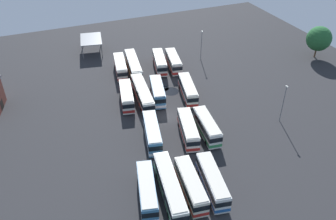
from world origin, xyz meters
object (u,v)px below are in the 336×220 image
bus_row2_slot4 (127,96)px  bus_row0_slot4 (147,191)px  bus_row2_slot0 (188,89)px  bus_row3_slot0 (173,61)px  bus_row2_slot3 (142,94)px  bus_row3_slot4 (120,67)px  bus_row3_slot1 (160,62)px  maintenance_shelter (91,39)px  lamp_post_by_building (201,44)px  bus_row0_slot3 (170,187)px  bus_row1_slot3 (152,133)px  bus_row3_slot3 (133,65)px  tree_northwest (319,39)px  bus_row0_slot2 (191,185)px  bus_row2_slot2 (158,91)px  lamp_post_far_corner (283,102)px  bus_row0_slot1 (212,181)px  bus_row1_slot0 (207,126)px  bus_row1_slot1 (188,129)px

bus_row2_slot4 → bus_row0_slot4: bearing=169.8°
bus_row2_slot0 → bus_row3_slot0: same height
bus_row2_slot3 → bus_row3_slot4: same height
bus_row3_slot1 → maintenance_shelter: 22.38m
bus_row3_slot4 → lamp_post_by_building: bearing=-91.4°
bus_row2_slot0 → bus_row2_slot4: 14.18m
bus_row0_slot3 → bus_row1_slot3: 14.59m
bus_row3_slot3 → tree_northwest: (-10.86, -50.08, 3.61)m
bus_row0_slot4 → lamp_post_by_building: 52.03m
bus_row0_slot2 → bus_row2_slot2: same height
bus_row2_slot4 → lamp_post_far_corner: bearing=-123.7°
bus_row1_slot3 → bus_row3_slot0: 30.72m
maintenance_shelter → bus_row0_slot1: bearing=-173.4°
bus_row0_slot3 → bus_row1_slot0: 17.76m
bus_row1_slot0 → lamp_post_by_building: 33.76m
bus_row0_slot3 → bus_row3_slot3: (42.68, -7.40, 0.00)m
bus_row1_slot1 → bus_row2_slot0: size_ratio=0.96×
bus_row0_slot4 → bus_row3_slot3: size_ratio=0.78×
bus_row2_slot4 → maintenance_shelter: bearing=2.8°
bus_row0_slot1 → bus_row1_slot0: same height
bus_row2_slot0 → bus_row3_slot3: bearing=26.2°
bus_row1_slot0 → bus_row2_slot4: (16.91, 11.49, -0.00)m
bus_row2_slot4 → bus_row3_slot0: size_ratio=0.98×
lamp_post_by_building → tree_northwest: 32.42m
bus_row0_slot2 → maintenance_shelter: 59.84m
bus_row3_slot3 → tree_northwest: 51.37m
bus_row0_slot3 → bus_row0_slot4: size_ratio=1.28×
bus_row2_slot0 → bus_row2_slot2: 7.04m
bus_row1_slot3 → tree_northwest: bearing=-72.5°
bus_row2_slot4 → bus_row3_slot4: size_ratio=0.96×
lamp_post_by_building → maintenance_shelter: bearing=59.1°
bus_row2_slot4 → tree_northwest: bearing=-87.2°
bus_row2_slot2 → bus_row3_slot0: same height
bus_row2_slot4 → tree_northwest: tree_northwest is taller
bus_row0_slot1 → bus_row1_slot0: 14.77m
bus_row1_slot0 → bus_row1_slot3: (2.27, 10.71, 0.00)m
bus_row3_slot3 → tree_northwest: bearing=-102.2°
bus_row1_slot1 → lamp_post_far_corner: bearing=-96.9°
bus_row1_slot0 → bus_row2_slot2: size_ratio=1.00×
bus_row0_slot4 → bus_row1_slot3: size_ratio=0.98×
bus_row1_slot0 → lamp_post_far_corner: lamp_post_far_corner is taller
bus_row0_slot3 → bus_row3_slot1: size_ratio=1.28×
bus_row1_slot0 → lamp_post_far_corner: (-1.75, -16.50, 2.75)m
bus_row3_slot4 → tree_northwest: tree_northwest is taller
lamp_post_far_corner → tree_northwest: tree_northwest is taller
bus_row3_slot0 → bus_row2_slot2: bearing=143.5°
bus_row1_slot0 → lamp_post_by_building: (30.61, -14.01, 2.65)m
bus_row2_slot3 → bus_row3_slot0: (12.32, -12.86, -0.00)m
bus_row1_slot1 → lamp_post_far_corner: size_ratio=1.28×
bus_row1_slot1 → bus_row2_slot4: same height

